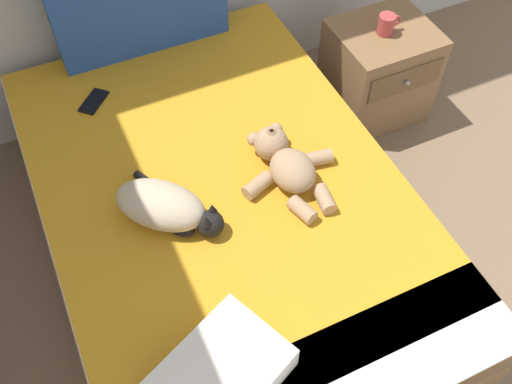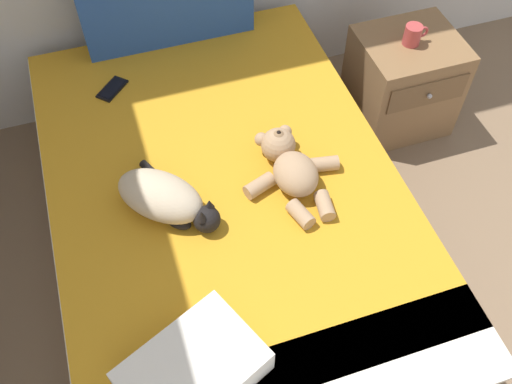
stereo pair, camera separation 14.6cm
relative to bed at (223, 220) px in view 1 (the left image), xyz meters
The scene contains 7 objects.
bed is the anchor object (origin of this frame).
cat 0.40m from the bed, 163.71° to the right, with size 0.38×0.42×0.15m.
teddy_bear 0.40m from the bed, 14.30° to the right, with size 0.39×0.45×0.15m.
cell_phone 0.76m from the bed, 116.85° to the left, with size 0.15×0.16×0.01m.
throw_pillow 0.82m from the bed, 112.82° to the right, with size 0.40×0.28×0.11m, color white.
nightstand 1.18m from the bed, 25.21° to the left, with size 0.47×0.45×0.51m.
mug 1.21m from the bed, 25.24° to the left, with size 0.12×0.08×0.09m.
Camera 1 is at (0.64, 2.09, 2.22)m, focal length 40.21 mm.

